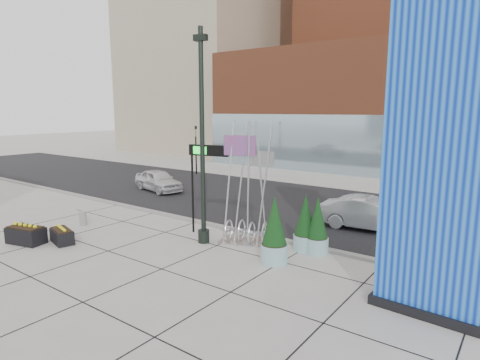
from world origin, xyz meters
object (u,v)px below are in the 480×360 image
Objects in this scene: lamp_post at (202,158)px; concrete_bollard at (83,218)px; blue_pylon at (441,144)px; overhead_street_sign at (203,158)px; public_art_sculpture at (247,212)px; car_silver_mid at (370,214)px; car_white_west at (158,181)px.

lamp_post reaches higher than concrete_bollard.
blue_pylon is 2.39× the size of overhead_street_sign.
lamp_post is at bearing -61.95° from overhead_street_sign.
public_art_sculpture is (1.47, 1.00, -2.17)m from lamp_post.
blue_pylon reaches higher than lamp_post.
car_silver_mid is at bearing 36.74° from public_art_sculpture.
public_art_sculpture is 7.72× the size of concrete_bollard.
overhead_street_sign reaches higher than concrete_bollard.
blue_pylon reaches higher than public_art_sculpture.
car_white_west is at bearing 137.35° from overhead_street_sign.
public_art_sculpture is at bearing 169.79° from blue_pylon.
lamp_post reaches higher than overhead_street_sign.
blue_pylon is 19.87m from car_white_west.
blue_pylon is 8.11m from public_art_sculpture.
blue_pylon is 2.26× the size of car_white_west.
car_white_west is (-10.99, 5.20, -0.60)m from public_art_sculpture.
concrete_bollard is at bearing -169.15° from overhead_street_sign.
public_art_sculpture reaches higher than car_silver_mid.
public_art_sculpture reaches higher than overhead_street_sign.
lamp_post is 1.04m from overhead_street_sign.
lamp_post is 11.69m from car_white_west.
car_white_west is (-18.22, 6.95, -3.84)m from blue_pylon.
car_silver_mid is at bearing 30.51° from overhead_street_sign.
concrete_bollard is at bearing 117.27° from car_silver_mid.
concrete_bollard is 8.35m from car_white_west.
overhead_street_sign is at bearing -108.61° from car_white_west.
public_art_sculpture is 5.92m from car_silver_mid.
concrete_bollard is 0.16× the size of car_white_west.
public_art_sculpture reaches higher than concrete_bollard.
concrete_bollard is 13.37m from car_silver_mid.
car_white_west reaches higher than concrete_bollard.
car_white_west is at bearing 82.62° from car_silver_mid.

